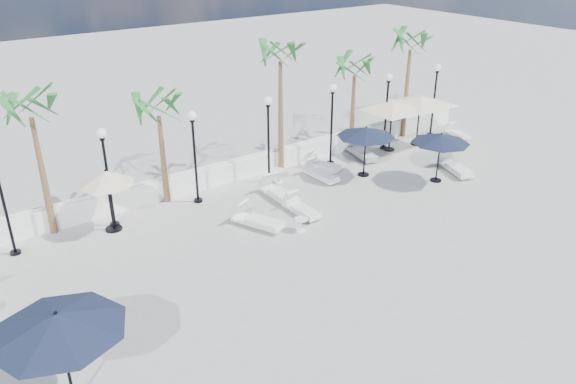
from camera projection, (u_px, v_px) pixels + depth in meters
ground at (370, 241)px, 20.04m from camera, size 100.00×100.00×0.00m
balustrade at (257, 164)px, 25.36m from camera, size 26.00×0.30×1.01m
lamppost_0 at (0, 188)px, 18.23m from camera, size 0.36×0.36×3.84m
lamppost_1 at (106, 164)px, 20.07m from camera, size 0.36×0.36×3.84m
lamppost_2 at (194, 144)px, 21.92m from camera, size 0.36×0.36×3.84m
lamppost_3 at (268, 128)px, 23.76m from camera, size 0.36×0.36×3.84m
lamppost_4 at (332, 113)px, 25.61m from camera, size 0.36×0.36×3.84m
lamppost_5 at (387, 101)px, 27.45m from camera, size 0.36×0.36×3.84m
lamppost_6 at (435, 90)px, 29.29m from camera, size 0.36×0.36×3.84m
palm_0 at (30, 113)px, 18.73m from camera, size 2.60×2.60×5.50m
palm_1 at (158, 113)px, 21.44m from camera, size 2.60×2.60×4.70m
palm_2 at (280, 59)px, 23.86m from camera, size 2.60×2.60×6.10m
palm_3 at (355, 72)px, 26.63m from camera, size 2.60×2.60×4.90m
palm_4 at (410, 47)px, 28.25m from camera, size 2.60×2.60×5.70m
lounger_1 at (257, 220)px, 20.96m from camera, size 1.44×2.16×0.78m
lounger_2 at (301, 209)px, 21.88m from camera, size 0.66×1.86×0.69m
lounger_3 at (279, 192)px, 23.12m from camera, size 0.72×2.15×0.80m
lounger_4 at (321, 164)px, 25.94m from camera, size 1.27×2.00×0.72m
lounger_5 at (362, 152)px, 27.29m from camera, size 1.12×2.17×0.78m
lounger_6 at (320, 173)px, 24.98m from camera, size 0.71×1.98×0.73m
lounger_7 at (456, 167)px, 25.62m from camera, size 1.39×2.27×0.81m
lounger_8 at (457, 133)px, 30.06m from camera, size 0.82×1.68×0.60m
side_table_1 at (301, 224)px, 20.61m from camera, size 0.51×0.51×0.50m
side_table_2 at (278, 175)px, 24.60m from camera, size 0.59×0.59×0.58m
parasol_navy_left at (58, 323)px, 12.22m from camera, size 3.02×3.02×2.66m
parasol_navy_mid at (366, 132)px, 24.57m from camera, size 2.60×2.60×2.33m
parasol_navy_right at (441, 139)px, 24.02m from camera, size 2.51×2.51×2.25m
parasol_cream_sq_a at (421, 97)px, 28.00m from camera, size 5.51×5.51×2.71m
parasol_cream_sq_b at (393, 102)px, 27.28m from camera, size 5.37×5.37×2.69m
parasol_cream_small at (106, 178)px, 19.95m from camera, size 1.98×1.98×2.43m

